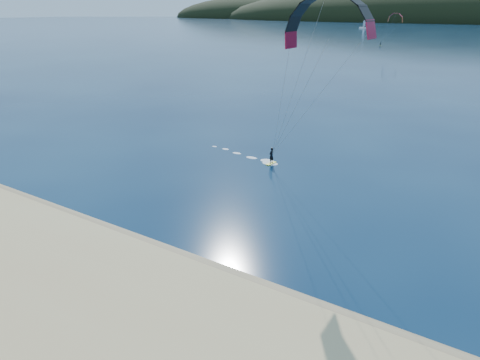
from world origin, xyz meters
name	(u,v)px	position (x,y,z in m)	size (l,w,h in m)	color
ground	(107,280)	(0.00, 0.00, 0.00)	(1800.00, 1800.00, 0.00)	#071C39
wet_sand	(152,250)	(0.00, 4.50, 0.05)	(220.00, 2.50, 0.10)	olive
kitesurfer_near	(325,45)	(6.60, 20.36, 14.47)	(23.43, 9.99, 17.91)	#C0D318
kitesurfer_far	(395,21)	(-32.90, 205.51, 11.91)	(11.25, 7.94, 14.47)	#C0D318
sailboat	(364,28)	(-110.09, 407.45, 0.88)	(8.47, 5.41, 11.98)	white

